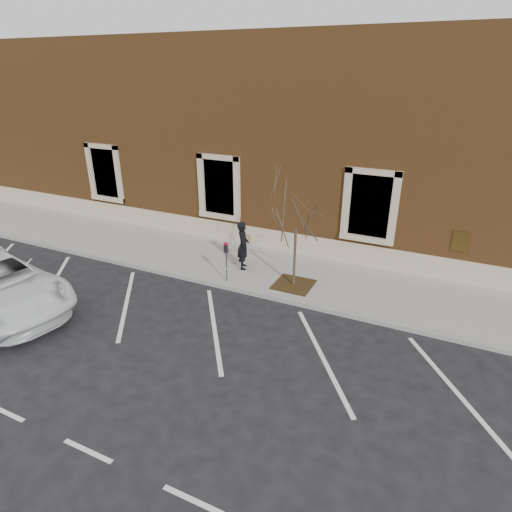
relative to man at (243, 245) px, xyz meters
The scene contains 9 objects.
ground 1.95m from the man, 57.72° to the right, with size 120.00×120.00×0.00m, color #28282B.
sidewalk_near 1.35m from the man, 21.42° to the left, with size 40.00×3.50×0.15m, color #AFADA4.
curb_near 1.95m from the man, 58.62° to the right, with size 40.00×0.12×0.15m, color #9E9E99.
parking_stripes 3.85m from the man, 76.18° to the right, with size 28.00×4.40×0.01m, color silver, non-canonical shape.
building_civic 7.05m from the man, 82.04° to the left, with size 40.00×8.62×8.00m.
man is the anchor object (origin of this frame).
parking_meter 1.17m from the man, 91.92° to the right, with size 0.13×0.10×1.39m.
tree_grate 2.34m from the man, 12.75° to the right, with size 1.24×1.24×0.03m, color #402C14.
sapling 2.76m from the man, 12.75° to the right, with size 2.20×2.20×3.67m.
Camera 1 is at (5.52, -11.06, 6.78)m, focal length 30.00 mm.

